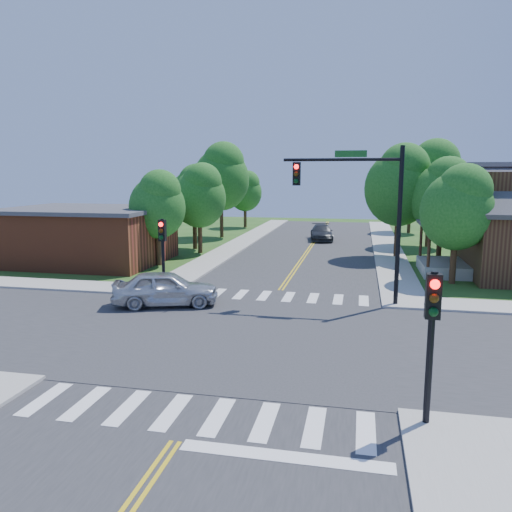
% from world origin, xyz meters
% --- Properties ---
extents(ground, '(100.00, 100.00, 0.00)m').
position_xyz_m(ground, '(0.00, 0.00, 0.00)').
color(ground, '#224C18').
rests_on(ground, ground).
extents(road_ns, '(10.00, 90.00, 0.04)m').
position_xyz_m(road_ns, '(0.00, 0.00, 0.02)').
color(road_ns, '#2D2D30').
rests_on(road_ns, ground).
extents(road_ew, '(90.00, 10.00, 0.04)m').
position_xyz_m(road_ew, '(0.00, 0.00, 0.03)').
color(road_ew, '#2D2D30').
rests_on(road_ew, ground).
extents(intersection_patch, '(10.20, 10.20, 0.06)m').
position_xyz_m(intersection_patch, '(0.00, 0.00, 0.00)').
color(intersection_patch, '#2D2D30').
rests_on(intersection_patch, ground).
extents(sidewalk_nw, '(40.00, 40.00, 0.14)m').
position_xyz_m(sidewalk_nw, '(-15.82, 15.82, 0.07)').
color(sidewalk_nw, '#9E9B93').
rests_on(sidewalk_nw, ground).
extents(crosswalk_north, '(8.85, 2.00, 0.01)m').
position_xyz_m(crosswalk_north, '(0.00, 6.20, 0.05)').
color(crosswalk_north, white).
rests_on(crosswalk_north, ground).
extents(crosswalk_south, '(8.85, 2.00, 0.01)m').
position_xyz_m(crosswalk_south, '(0.00, -6.20, 0.05)').
color(crosswalk_south, white).
rests_on(crosswalk_south, ground).
extents(centerline, '(0.30, 90.00, 0.01)m').
position_xyz_m(centerline, '(0.00, 0.00, 0.05)').
color(centerline, gold).
rests_on(centerline, ground).
extents(stop_bar, '(4.60, 0.45, 0.09)m').
position_xyz_m(stop_bar, '(2.50, -7.60, 0.00)').
color(stop_bar, white).
rests_on(stop_bar, ground).
extents(signal_mast_ne, '(5.30, 0.42, 7.20)m').
position_xyz_m(signal_mast_ne, '(3.91, 5.59, 4.85)').
color(signal_mast_ne, black).
rests_on(signal_mast_ne, ground).
extents(signal_pole_se, '(0.34, 0.42, 3.80)m').
position_xyz_m(signal_pole_se, '(5.60, -5.62, 2.66)').
color(signal_pole_se, black).
rests_on(signal_pole_se, ground).
extents(signal_pole_nw, '(0.34, 0.42, 3.80)m').
position_xyz_m(signal_pole_nw, '(-5.60, 5.58, 2.66)').
color(signal_pole_nw, black).
rests_on(signal_pole_nw, ground).
extents(building_nw, '(10.40, 8.40, 3.73)m').
position_xyz_m(building_nw, '(-14.20, 13.20, 1.88)').
color(building_nw, brown).
rests_on(building_nw, ground).
extents(tree_e_a, '(3.85, 3.66, 6.54)m').
position_xyz_m(tree_e_a, '(9.06, 11.19, 4.28)').
color(tree_e_a, '#382314').
rests_on(tree_e_a, ground).
extents(tree_e_b, '(4.19, 3.98, 7.12)m').
position_xyz_m(tree_e_b, '(9.26, 17.75, 4.66)').
color(tree_e_b, '#382314').
rests_on(tree_e_b, ground).
extents(tree_e_c, '(5.16, 4.90, 8.77)m').
position_xyz_m(tree_e_c, '(9.47, 25.55, 5.75)').
color(tree_e_c, '#382314').
rests_on(tree_e_c, ground).
extents(tree_e_d, '(4.24, 4.03, 7.21)m').
position_xyz_m(tree_e_d, '(8.86, 35.26, 4.72)').
color(tree_e_d, '#382314').
rests_on(tree_e_d, ground).
extents(tree_w_a, '(3.68, 3.50, 6.26)m').
position_xyz_m(tree_w_a, '(-8.95, 13.09, 4.10)').
color(tree_w_a, '#382314').
rests_on(tree_w_a, ground).
extents(tree_w_b, '(3.97, 3.77, 6.75)m').
position_xyz_m(tree_w_b, '(-8.93, 20.42, 4.42)').
color(tree_w_b, '#382314').
rests_on(tree_w_b, ground).
extents(tree_w_c, '(5.23, 4.97, 8.90)m').
position_xyz_m(tree_w_c, '(-8.82, 27.94, 5.83)').
color(tree_w_c, '#382314').
rests_on(tree_w_c, ground).
extents(tree_w_d, '(3.72, 3.54, 6.33)m').
position_xyz_m(tree_w_d, '(-8.64, 36.99, 4.14)').
color(tree_w_d, '#382314').
rests_on(tree_w_d, ground).
extents(tree_house, '(4.76, 4.53, 8.10)m').
position_xyz_m(tree_house, '(6.57, 19.19, 5.31)').
color(tree_house, '#382314').
rests_on(tree_house, ground).
extents(tree_bldg, '(4.00, 3.80, 6.80)m').
position_xyz_m(tree_bldg, '(-7.88, 18.54, 4.45)').
color(tree_bldg, '#382314').
rests_on(tree_bldg, ground).
extents(car_silver, '(4.61, 5.82, 1.61)m').
position_xyz_m(car_silver, '(-4.66, 3.50, 0.81)').
color(car_silver, silver).
rests_on(car_silver, ground).
extents(car_dgrey, '(3.05, 5.18, 1.37)m').
position_xyz_m(car_dgrey, '(0.55, 27.52, 0.68)').
color(car_dgrey, '#303236').
rests_on(car_dgrey, ground).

